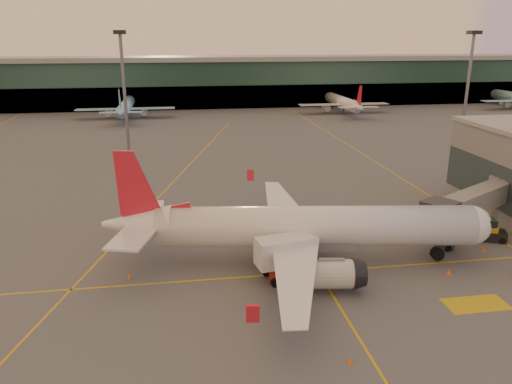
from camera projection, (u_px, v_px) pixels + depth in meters
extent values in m
plane|color=#4C4F54|center=(282.00, 298.00, 48.61)|extent=(600.00, 600.00, 0.00)
cube|color=gold|center=(273.00, 275.00, 53.32)|extent=(80.00, 0.25, 0.01)
cube|color=gold|center=(176.00, 178.00, 89.54)|extent=(31.30, 115.98, 0.01)
cube|color=gold|center=(345.00, 143.00, 119.06)|extent=(0.25, 160.00, 0.01)
cube|color=gold|center=(360.00, 341.00, 41.81)|extent=(0.25, 30.00, 0.01)
cube|color=gold|center=(476.00, 304.00, 47.51)|extent=(6.00, 3.00, 0.01)
cube|color=#19382D|center=(202.00, 84.00, 180.08)|extent=(400.00, 18.00, 16.00)
cube|color=gray|center=(201.00, 59.00, 177.45)|extent=(400.00, 20.00, 1.60)
cube|color=black|center=(204.00, 98.00, 173.26)|extent=(400.00, 1.00, 8.00)
cube|color=#2D3D47|center=(490.00, 183.00, 69.00)|extent=(0.30, 21.60, 6.00)
cylinder|color=slate|center=(125.00, 96.00, 104.12)|extent=(0.70, 0.70, 25.00)
cube|color=black|center=(120.00, 32.00, 100.33)|extent=(2.40, 2.40, 0.80)
cube|color=slate|center=(129.00, 153.00, 107.78)|extent=(1.60, 1.60, 0.50)
cylinder|color=slate|center=(467.00, 92.00, 111.50)|extent=(0.70, 0.70, 25.00)
cube|color=black|center=(474.00, 32.00, 107.71)|extent=(2.40, 2.40, 0.80)
cube|color=slate|center=(460.00, 146.00, 115.16)|extent=(1.60, 1.60, 0.50)
cylinder|color=white|center=(315.00, 226.00, 54.86)|extent=(34.95, 9.28, 4.45)
sphere|color=white|center=(471.00, 225.00, 55.11)|extent=(4.36, 4.36, 4.36)
cube|color=black|center=(483.00, 220.00, 54.96)|extent=(2.39, 3.15, 0.78)
cone|color=white|center=(137.00, 224.00, 54.48)|extent=(8.13, 5.26, 4.23)
cube|color=white|center=(133.00, 236.00, 50.82)|extent=(5.44, 7.90, 0.22)
cylinder|color=silver|center=(331.00, 274.00, 49.15)|extent=(5.01, 3.52, 2.89)
cylinder|color=black|center=(293.00, 266.00, 53.09)|extent=(2.20, 1.82, 2.00)
cylinder|color=black|center=(293.00, 261.00, 52.91)|extent=(0.40, 0.40, 1.22)
cube|color=white|center=(148.00, 211.00, 58.08)|extent=(3.60, 7.19, 0.22)
cylinder|color=silver|center=(314.00, 225.00, 62.06)|extent=(5.01, 3.52, 2.89)
cylinder|color=black|center=(289.00, 244.00, 58.61)|extent=(2.20, 1.82, 2.00)
cylinder|color=black|center=(289.00, 240.00, 58.43)|extent=(0.40, 0.40, 1.22)
cube|color=slate|center=(303.00, 238.00, 55.27)|extent=(11.38, 5.07, 1.78)
cylinder|color=black|center=(437.00, 254.00, 56.09)|extent=(1.51, 1.08, 1.40)
cube|color=slate|center=(474.00, 201.00, 62.22)|extent=(15.65, 10.82, 2.70)
cube|color=#2D3035|center=(439.00, 214.00, 57.74)|extent=(4.66, 4.66, 3.00)
cube|color=#2D3035|center=(444.00, 238.00, 59.88)|extent=(1.60, 2.40, 2.40)
cylinder|color=black|center=(448.00, 248.00, 59.08)|extent=(0.80, 0.40, 0.80)
cylinder|color=black|center=(439.00, 241.00, 61.15)|extent=(0.80, 0.40, 0.80)
cylinder|color=slate|center=(471.00, 224.00, 63.12)|extent=(0.50, 0.50, 3.45)
cylinder|color=slate|center=(505.00, 188.00, 67.33)|extent=(4.40, 4.40, 3.00)
cylinder|color=slate|center=(502.00, 210.00, 68.23)|extent=(2.40, 2.40, 3.45)
cube|color=red|center=(287.00, 272.00, 52.30)|extent=(3.73, 3.06, 1.56)
cube|color=silver|center=(285.00, 251.00, 51.47)|extent=(6.42, 3.66, 2.92)
cylinder|color=black|center=(275.00, 283.00, 50.67)|extent=(0.99, 0.53, 0.94)
cylinder|color=black|center=(309.00, 277.00, 51.86)|extent=(0.99, 0.53, 0.94)
cube|color=black|center=(489.00, 235.00, 62.32)|extent=(4.35, 3.40, 1.25)
cube|color=#B97F17|center=(490.00, 229.00, 62.06)|extent=(2.18, 2.29, 1.02)
cylinder|color=black|center=(478.00, 239.00, 61.87)|extent=(0.86, 0.63, 0.79)
cylinder|color=black|center=(502.00, 241.00, 61.23)|extent=(0.86, 0.63, 0.79)
cone|color=#FF5F0D|center=(483.00, 248.00, 59.27)|extent=(0.48, 0.48, 0.61)
cube|color=#FF5F0D|center=(483.00, 251.00, 59.35)|extent=(0.41, 0.41, 0.03)
cone|color=#FF5F0D|center=(129.00, 276.00, 52.49)|extent=(0.47, 0.47, 0.60)
cube|color=#FF5F0D|center=(130.00, 278.00, 52.58)|extent=(0.41, 0.41, 0.03)
cone|color=#FF5F0D|center=(350.00, 361.00, 38.77)|extent=(0.44, 0.44, 0.56)
cube|color=#FF5F0D|center=(350.00, 364.00, 38.85)|extent=(0.38, 0.38, 0.03)
cone|color=#FF5F0D|center=(274.00, 213.00, 71.11)|extent=(0.45, 0.45, 0.58)
cube|color=#FF5F0D|center=(274.00, 215.00, 71.19)|extent=(0.39, 0.39, 0.03)
cone|color=#FF5F0D|center=(449.00, 271.00, 53.44)|extent=(0.49, 0.49, 0.63)
cube|color=#FF5F0D|center=(449.00, 274.00, 53.53)|extent=(0.43, 0.43, 0.03)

